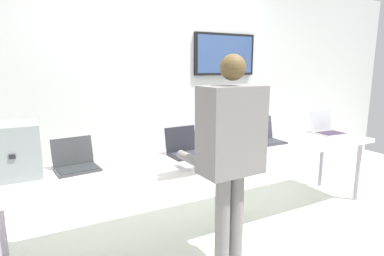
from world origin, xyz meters
name	(u,v)px	position (x,y,z in m)	size (l,w,h in m)	color
ground	(215,227)	(0.00, 0.00, -0.02)	(8.00, 8.00, 0.04)	silver
back_wall	(168,84)	(0.02, 1.13, 1.32)	(8.00, 0.11, 2.62)	silver
workbench	(216,157)	(0.00, 0.00, 0.69)	(3.74, 0.70, 0.74)	white
equipment_box	(13,151)	(-1.64, 0.15, 0.93)	(0.36, 0.36, 0.39)	gray
laptop_station_0	(76,162)	(-1.22, 0.11, 0.79)	(0.34, 0.31, 0.24)	#363739
laptop_station_1	(185,149)	(-0.29, 0.08, 0.79)	(0.33, 0.29, 0.25)	#24242B
laptop_station_2	(265,137)	(0.69, 0.11, 0.80)	(0.32, 0.31, 0.26)	#36353E
laptop_station_3	(326,129)	(1.63, 0.10, 0.80)	(0.34, 0.32, 0.26)	#AFB1B3
person	(230,146)	(-0.28, -0.62, 0.97)	(0.45, 0.59, 1.61)	slate
paper_sheet	(161,168)	(-0.62, -0.17, 0.74)	(0.21, 0.30, 0.00)	white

